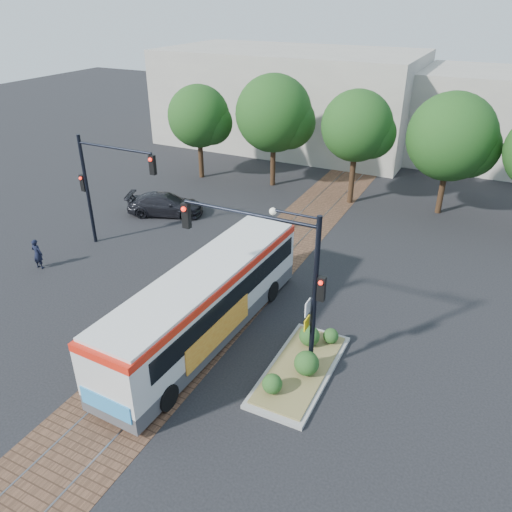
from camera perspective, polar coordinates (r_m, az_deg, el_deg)
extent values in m
plane|color=black|center=(21.31, -6.07, -7.66)|extent=(120.00, 120.00, 0.00)
cube|color=brown|center=(24.19, -1.08, -2.73)|extent=(3.60, 40.00, 0.01)
cube|color=slate|center=(24.50, -2.64, -2.31)|extent=(0.06, 40.00, 0.01)
cube|color=slate|center=(23.90, 0.52, -3.12)|extent=(0.06, 40.00, 0.01)
cylinder|color=#382314|center=(37.83, -6.32, 11.03)|extent=(0.36, 0.36, 2.86)
sphere|color=#173F14|center=(37.06, -6.57, 15.59)|extent=(4.40, 4.40, 4.40)
cylinder|color=#382314|center=(35.94, 1.94, 10.49)|extent=(0.36, 0.36, 3.12)
sphere|color=#173F14|center=(35.05, 2.04, 15.97)|extent=(5.20, 5.20, 5.20)
cylinder|color=#382314|center=(33.26, 10.91, 8.77)|extent=(0.36, 0.36, 3.39)
sphere|color=#173F14|center=(32.34, 11.45, 14.37)|extent=(4.40, 4.40, 4.40)
cylinder|color=#382314|center=(33.19, 20.43, 6.97)|extent=(0.36, 0.36, 2.86)
sphere|color=#173F14|center=(32.23, 21.44, 12.57)|extent=(5.20, 5.20, 5.20)
cube|color=#ADA899|center=(46.70, 3.91, 17.62)|extent=(22.00, 12.00, 8.00)
cube|color=#434345|center=(20.37, -5.63, -7.73)|extent=(2.81, 11.30, 0.65)
cube|color=silver|center=(19.69, -5.80, -4.87)|extent=(2.83, 11.30, 1.77)
cube|color=black|center=(19.73, -5.38, -3.80)|extent=(2.83, 10.18, 0.84)
cube|color=red|center=(19.16, -5.94, -2.28)|extent=(2.86, 11.30, 0.28)
cube|color=silver|center=(19.06, -5.97, -1.80)|extent=(2.74, 10.92, 0.13)
cube|color=black|center=(16.21, -16.97, -12.79)|extent=(1.50, 0.18, 0.84)
cube|color=#3086C3|center=(16.87, -16.82, -15.98)|extent=(2.06, 0.14, 0.65)
cube|color=orange|center=(18.81, -4.22, -8.63)|extent=(0.23, 4.20, 1.03)
cylinder|color=black|center=(18.60, -15.55, -13.02)|extent=(0.37, 0.95, 0.93)
cylinder|color=black|center=(17.45, -10.19, -15.55)|extent=(0.37, 0.95, 0.93)
cylinder|color=black|center=(23.37, -2.98, -2.65)|extent=(0.37, 0.95, 0.93)
cylinder|color=black|center=(22.46, 1.71, -4.00)|extent=(0.37, 0.95, 0.93)
cube|color=gray|center=(18.84, 5.07, -12.87)|extent=(2.20, 5.20, 0.15)
cube|color=olive|center=(18.76, 5.08, -12.60)|extent=(1.90, 4.80, 0.08)
sphere|color=#1E4719|center=(17.50, 1.87, -14.35)|extent=(0.70, 0.70, 0.70)
sphere|color=#1E4719|center=(18.22, 5.80, -12.06)|extent=(0.90, 0.90, 0.90)
sphere|color=#1E4719|center=(19.57, 6.13, -9.04)|extent=(0.80, 0.80, 0.80)
sphere|color=#1E4719|center=(19.85, 8.55, -8.98)|extent=(0.60, 0.60, 0.60)
cylinder|color=black|center=(17.03, 6.70, -4.72)|extent=(0.18, 0.18, 6.00)
cylinder|color=black|center=(16.68, -0.90, 4.87)|extent=(5.00, 0.12, 0.12)
cube|color=black|center=(18.09, -7.97, 4.60)|extent=(0.28, 0.22, 0.95)
sphere|color=#FF190C|center=(17.87, -8.28, 5.32)|extent=(0.18, 0.18, 0.18)
cube|color=black|center=(16.76, 7.48, -3.74)|extent=(0.26, 0.20, 0.90)
sphere|color=#FF190C|center=(16.50, 7.39, -3.07)|extent=(0.16, 0.16, 0.16)
cube|color=white|center=(17.20, 5.92, -5.90)|extent=(0.04, 0.45, 0.55)
cube|color=yellow|center=(17.57, 5.82, -7.66)|extent=(0.04, 0.45, 0.45)
cylinder|color=black|center=(15.92, 4.57, 4.78)|extent=(1.60, 0.08, 0.08)
sphere|color=silver|center=(16.22, 1.94, 5.13)|extent=(0.24, 0.24, 0.24)
cylinder|color=black|center=(28.17, -18.71, 7.08)|extent=(0.18, 0.18, 6.00)
cylinder|color=black|center=(25.90, -15.92, 11.81)|extent=(4.50, 0.12, 0.12)
cube|color=black|center=(24.65, -11.74, 10.15)|extent=(0.28, 0.22, 0.95)
sphere|color=#FF190C|center=(24.46, -12.01, 10.72)|extent=(0.18, 0.18, 0.18)
cube|color=black|center=(28.19, -19.16, 7.89)|extent=(0.26, 0.20, 0.90)
sphere|color=#FF190C|center=(28.02, -19.44, 8.38)|extent=(0.16, 0.16, 0.16)
imported|color=black|center=(27.16, -23.72, 0.23)|extent=(0.61, 0.43, 1.58)
imported|color=black|center=(31.64, -10.34, 5.85)|extent=(5.02, 3.48, 1.35)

